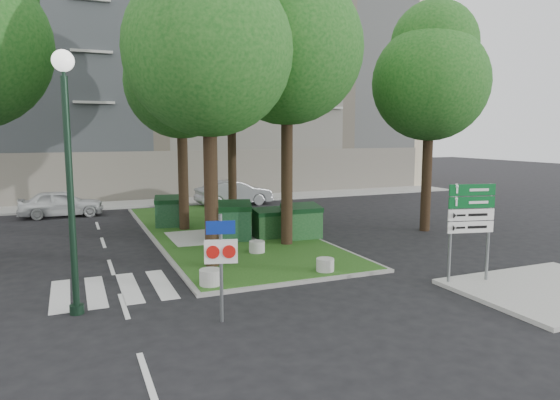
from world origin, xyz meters
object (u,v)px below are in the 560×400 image
tree_street_right (431,72)px  litter_bin (268,218)px  car_white (61,203)px  tree_median_far (232,54)px  dumpster_c (270,223)px  bollard_left (210,277)px  directional_sign (470,217)px  traffic_sign_pole (221,253)px  dumpster_b (230,221)px  street_lamp (68,152)px  tree_median_near_left (210,35)px  car_silver (234,193)px  dumpster_d (302,221)px  bollard_right (325,265)px  tree_median_mid (182,71)px  bollard_mid (257,247)px  tree_median_near_right (289,33)px

tree_street_right → litter_bin: size_ratio=14.78×
car_white → tree_median_far: bearing=-112.0°
car_white → dumpster_c: bearing=-140.4°
bollard_left → directional_sign: 7.57m
traffic_sign_pole → car_white: 17.88m
dumpster_b → street_lamp: bearing=-117.8°
tree_median_near_left → car_white: (-4.66, 12.94, -6.61)m
tree_median_far → car_silver: tree_median_far is taller
dumpster_d → car_silver: same height
bollard_right → street_lamp: street_lamp is taller
car_silver → bollard_right: bearing=167.9°
bollard_left → car_white: 15.52m
bollard_right → traffic_sign_pole: bearing=-148.3°
tree_median_far → litter_bin: size_ratio=17.51×
dumpster_d → dumpster_c: bearing=156.3°
tree_median_near_left → bollard_right: tree_median_near_left is taller
dumpster_d → tree_median_far: bearing=98.3°
bollard_left → directional_sign: directional_sign is taller
tree_median_mid → dumpster_d: bearing=-44.1°
dumpster_d → bollard_mid: (-2.55, -1.65, -0.47)m
bollard_mid → litter_bin: size_ratio=0.83×
dumpster_b → litter_bin: 3.43m
tree_median_near_left → bollard_mid: size_ratio=18.57×
tree_median_mid → tree_street_right: bearing=-21.8°
tree_median_near_left → dumpster_d: 8.33m
tree_median_far → street_lamp: tree_median_far is taller
tree_median_far → car_silver: 8.60m
dumpster_d → bollard_left: dumpster_d is taller
tree_median_near_right → car_silver: 13.57m
dumpster_c → bollard_right: 5.36m
tree_median_far → tree_street_right: size_ratio=1.18×
dumpster_b → dumpster_d: size_ratio=1.24×
tree_street_right → bollard_mid: bearing=-170.5°
tree_median_near_right → dumpster_b: size_ratio=5.99×
bollard_right → car_white: car_white is taller
tree_median_near_right → bollard_left: bearing=-135.9°
car_white → dumpster_d: bearing=-138.1°
dumpster_c → bollard_right: size_ratio=2.40×
dumpster_b → directional_sign: (4.63, -8.07, 1.12)m
bollard_right → car_silver: (2.00, 15.45, 0.44)m
bollard_mid → car_white: 13.56m
dumpster_d → traffic_sign_pole: traffic_sign_pole is taller
tree_median_near_right → car_white: tree_median_near_right is taller
dumpster_d → bollard_mid: bearing=-144.8°
car_white → car_silver: car_silver is taller
dumpster_c → tree_median_mid: bearing=129.1°
tree_median_mid → directional_sign: 13.43m
dumpster_c → directional_sign: bearing=-70.2°
tree_median_near_left → tree_median_far: bearing=68.7°
tree_median_mid → litter_bin: bearing=-10.7°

